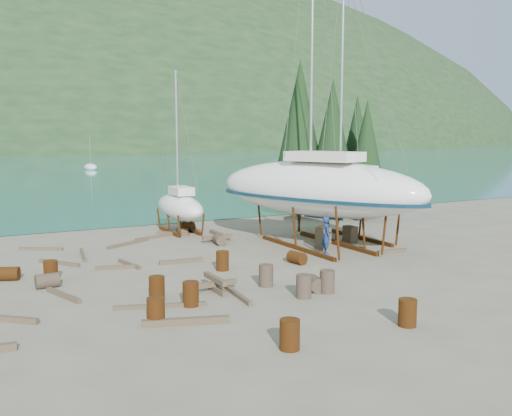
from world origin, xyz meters
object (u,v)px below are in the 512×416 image
small_sailboat_shore (180,206)px  worker (327,235)px  large_sailboat_near (317,188)px  large_sailboat_far (345,194)px

small_sailboat_shore → worker: bearing=-65.0°
large_sailboat_near → large_sailboat_far: bearing=-4.7°
large_sailboat_far → large_sailboat_near: bearing=-150.5°
large_sailboat_near → large_sailboat_far: (2.49, 0.79, -0.53)m
large_sailboat_near → large_sailboat_far: large_sailboat_near is taller
large_sailboat_near → worker: bearing=-130.5°
large_sailboat_near → small_sailboat_shore: 9.36m
large_sailboat_far → small_sailboat_shore: (-7.33, 7.06, -1.05)m
large_sailboat_near → large_sailboat_far: 2.67m
large_sailboat_far → small_sailboat_shore: 10.23m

